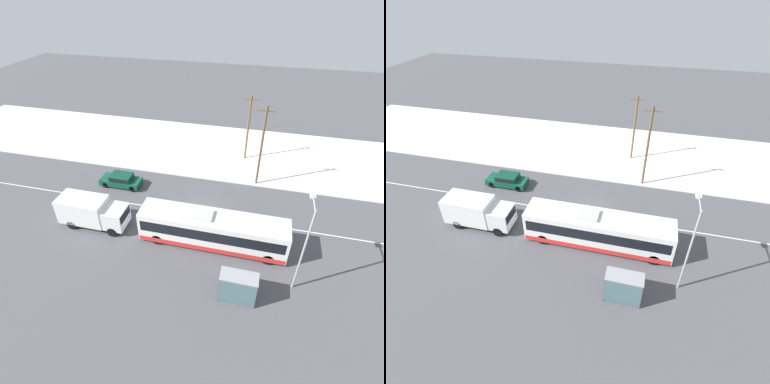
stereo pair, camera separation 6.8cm
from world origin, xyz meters
The scene contains 11 objects.
ground_plane centered at (0.00, 0.00, 0.00)m, with size 120.00×120.00×0.00m, color #4C4C51.
snow_lot centered at (0.00, 13.30, 0.06)m, with size 80.00×14.41×0.12m.
lane_marking_center centered at (0.00, 0.00, 0.00)m, with size 60.00×0.12×0.00m.
city_bus centered at (1.63, -3.45, 1.55)m, with size 12.23×2.57×3.17m.
box_truck centered at (-9.33, -3.64, 1.55)m, with size 6.17×2.30×2.80m.
sedan_car centered at (-9.53, 2.76, 0.76)m, with size 4.38×1.80×1.38m.
pedestrian_at_stop centered at (3.54, -7.25, 0.98)m, with size 0.57×0.25×1.59m.
bus_shelter centered at (4.36, -8.57, 1.67)m, with size 2.60×1.20×2.40m.
streetlamp centered at (8.24, -5.98, 4.59)m, with size 0.36×2.23×7.33m.
utility_pole_roadside centered at (4.66, 6.55, 4.60)m, with size 1.80×0.24×8.82m.
utility_pole_snowlot centered at (2.89, 11.88, 4.18)m, with size 1.80×0.24×7.99m.
Camera 1 is at (4.34, -21.50, 18.74)m, focal length 28.00 mm.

